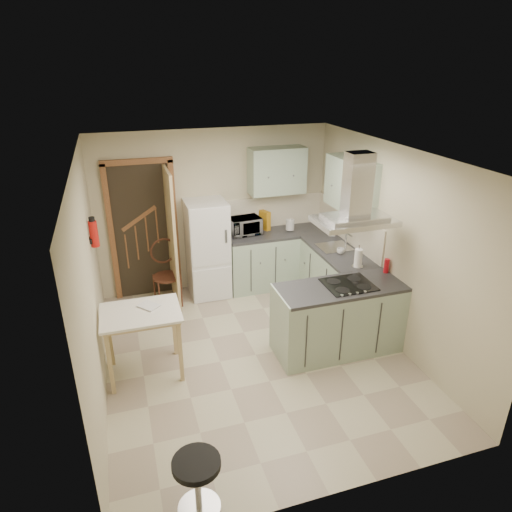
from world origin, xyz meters
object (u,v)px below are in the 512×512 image
object	(u,v)px
bentwood_chair	(167,277)
fridge	(208,249)
drop_leaf_table	(144,343)
stool	(198,485)
peninsula	(338,318)
extractor_hood	(354,221)
microwave	(245,226)

from	to	relation	value
bentwood_chair	fridge	bearing A→B (deg)	7.41
fridge	drop_leaf_table	bearing A→B (deg)	-123.13
drop_leaf_table	stool	distance (m)	1.97
peninsula	extractor_hood	world-z (taller)	extractor_hood
bentwood_chair	microwave	distance (m)	1.42
bentwood_chair	stool	size ratio (longest dim) A/B	1.74
bentwood_chair	stool	bearing A→B (deg)	-100.76
peninsula	stool	xyz separation A→B (m)	(-2.11, -1.70, -0.19)
extractor_hood	drop_leaf_table	xyz separation A→B (m)	(-2.46, 0.25, -1.31)
stool	microwave	world-z (taller)	microwave
peninsula	drop_leaf_table	distance (m)	2.37
bentwood_chair	stool	distance (m)	3.52
bentwood_chair	microwave	bearing A→B (deg)	3.74
fridge	peninsula	distance (m)	2.35
microwave	stool	bearing A→B (deg)	-118.23
microwave	bentwood_chair	bearing A→B (deg)	-175.56
fridge	extractor_hood	world-z (taller)	extractor_hood
stool	microwave	distance (m)	4.11
drop_leaf_table	peninsula	bearing A→B (deg)	-5.17
fridge	peninsula	xyz separation A→B (m)	(1.22, -1.98, -0.30)
fridge	stool	xyz separation A→B (m)	(-0.88, -3.68, -0.49)
drop_leaf_table	bentwood_chair	size ratio (longest dim) A/B	0.96
peninsula	microwave	bearing A→B (deg)	106.60
fridge	bentwood_chair	bearing A→B (deg)	-165.42
fridge	peninsula	bearing A→B (deg)	-58.26
bentwood_chair	microwave	xyz separation A→B (m)	(1.28, 0.25, 0.57)
peninsula	drop_leaf_table	xyz separation A→B (m)	(-2.36, 0.25, -0.04)
drop_leaf_table	fridge	bearing A→B (deg)	57.70
peninsula	drop_leaf_table	size ratio (longest dim) A/B	1.76
drop_leaf_table	stool	xyz separation A→B (m)	(0.25, -1.95, -0.15)
stool	microwave	xyz separation A→B (m)	(1.50, 3.75, 0.77)
stool	microwave	size ratio (longest dim) A/B	1.10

